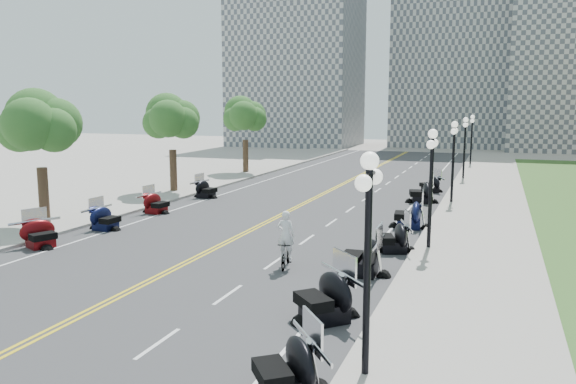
% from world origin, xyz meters
% --- Properties ---
extents(ground, '(160.00, 160.00, 0.00)m').
position_xyz_m(ground, '(0.00, 0.00, 0.00)').
color(ground, gray).
extents(road, '(16.00, 90.00, 0.01)m').
position_xyz_m(road, '(0.00, 10.00, 0.00)').
color(road, '#333335').
rests_on(road, ground).
extents(centerline_yellow_a, '(0.12, 90.00, 0.00)m').
position_xyz_m(centerline_yellow_a, '(-0.12, 10.00, 0.01)').
color(centerline_yellow_a, yellow).
rests_on(centerline_yellow_a, road).
extents(centerline_yellow_b, '(0.12, 90.00, 0.00)m').
position_xyz_m(centerline_yellow_b, '(0.12, 10.00, 0.01)').
color(centerline_yellow_b, yellow).
rests_on(centerline_yellow_b, road).
extents(edge_line_north, '(0.12, 90.00, 0.00)m').
position_xyz_m(edge_line_north, '(6.40, 10.00, 0.01)').
color(edge_line_north, white).
rests_on(edge_line_north, road).
extents(edge_line_south, '(0.12, 90.00, 0.00)m').
position_xyz_m(edge_line_south, '(-6.40, 10.00, 0.01)').
color(edge_line_south, white).
rests_on(edge_line_south, road).
extents(lane_dash_4, '(0.12, 2.00, 0.00)m').
position_xyz_m(lane_dash_4, '(3.20, -8.00, 0.01)').
color(lane_dash_4, white).
rests_on(lane_dash_4, road).
extents(lane_dash_5, '(0.12, 2.00, 0.00)m').
position_xyz_m(lane_dash_5, '(3.20, -4.00, 0.01)').
color(lane_dash_5, white).
rests_on(lane_dash_5, road).
extents(lane_dash_6, '(0.12, 2.00, 0.00)m').
position_xyz_m(lane_dash_6, '(3.20, 0.00, 0.01)').
color(lane_dash_6, white).
rests_on(lane_dash_6, road).
extents(lane_dash_7, '(0.12, 2.00, 0.00)m').
position_xyz_m(lane_dash_7, '(3.20, 4.00, 0.01)').
color(lane_dash_7, white).
rests_on(lane_dash_7, road).
extents(lane_dash_8, '(0.12, 2.00, 0.00)m').
position_xyz_m(lane_dash_8, '(3.20, 8.00, 0.01)').
color(lane_dash_8, white).
rests_on(lane_dash_8, road).
extents(lane_dash_9, '(0.12, 2.00, 0.00)m').
position_xyz_m(lane_dash_9, '(3.20, 12.00, 0.01)').
color(lane_dash_9, white).
rests_on(lane_dash_9, road).
extents(lane_dash_10, '(0.12, 2.00, 0.00)m').
position_xyz_m(lane_dash_10, '(3.20, 16.00, 0.01)').
color(lane_dash_10, white).
rests_on(lane_dash_10, road).
extents(lane_dash_11, '(0.12, 2.00, 0.00)m').
position_xyz_m(lane_dash_11, '(3.20, 20.00, 0.01)').
color(lane_dash_11, white).
rests_on(lane_dash_11, road).
extents(lane_dash_12, '(0.12, 2.00, 0.00)m').
position_xyz_m(lane_dash_12, '(3.20, 24.00, 0.01)').
color(lane_dash_12, white).
rests_on(lane_dash_12, road).
extents(lane_dash_13, '(0.12, 2.00, 0.00)m').
position_xyz_m(lane_dash_13, '(3.20, 28.00, 0.01)').
color(lane_dash_13, white).
rests_on(lane_dash_13, road).
extents(lane_dash_14, '(0.12, 2.00, 0.00)m').
position_xyz_m(lane_dash_14, '(3.20, 32.00, 0.01)').
color(lane_dash_14, white).
rests_on(lane_dash_14, road).
extents(lane_dash_15, '(0.12, 2.00, 0.00)m').
position_xyz_m(lane_dash_15, '(3.20, 36.00, 0.01)').
color(lane_dash_15, white).
rests_on(lane_dash_15, road).
extents(lane_dash_16, '(0.12, 2.00, 0.00)m').
position_xyz_m(lane_dash_16, '(3.20, 40.00, 0.01)').
color(lane_dash_16, white).
rests_on(lane_dash_16, road).
extents(lane_dash_17, '(0.12, 2.00, 0.00)m').
position_xyz_m(lane_dash_17, '(3.20, 44.00, 0.01)').
color(lane_dash_17, white).
rests_on(lane_dash_17, road).
extents(lane_dash_18, '(0.12, 2.00, 0.00)m').
position_xyz_m(lane_dash_18, '(3.20, 48.00, 0.01)').
color(lane_dash_18, white).
rests_on(lane_dash_18, road).
extents(lane_dash_19, '(0.12, 2.00, 0.00)m').
position_xyz_m(lane_dash_19, '(3.20, 52.00, 0.01)').
color(lane_dash_19, white).
rests_on(lane_dash_19, road).
extents(sidewalk_north, '(5.00, 90.00, 0.15)m').
position_xyz_m(sidewalk_north, '(10.50, 10.00, 0.07)').
color(sidewalk_north, '#9E9991').
rests_on(sidewalk_north, ground).
extents(sidewalk_south, '(5.00, 90.00, 0.15)m').
position_xyz_m(sidewalk_south, '(-10.50, 10.00, 0.07)').
color(sidewalk_south, '#9E9991').
rests_on(sidewalk_south, ground).
extents(distant_block_a, '(18.00, 14.00, 26.00)m').
position_xyz_m(distant_block_a, '(-18.00, 62.00, 13.00)').
color(distant_block_a, gray).
rests_on(distant_block_a, ground).
extents(distant_block_b, '(16.00, 12.00, 30.00)m').
position_xyz_m(distant_block_b, '(4.00, 68.00, 15.00)').
color(distant_block_b, gray).
rests_on(distant_block_b, ground).
extents(street_lamp_1, '(0.50, 1.20, 4.90)m').
position_xyz_m(street_lamp_1, '(8.60, -8.00, 2.60)').
color(street_lamp_1, black).
rests_on(street_lamp_1, sidewalk_north).
extents(street_lamp_2, '(0.50, 1.20, 4.90)m').
position_xyz_m(street_lamp_2, '(8.60, 4.00, 2.60)').
color(street_lamp_2, black).
rests_on(street_lamp_2, sidewalk_north).
extents(street_lamp_3, '(0.50, 1.20, 4.90)m').
position_xyz_m(street_lamp_3, '(8.60, 16.00, 2.60)').
color(street_lamp_3, black).
rests_on(street_lamp_3, sidewalk_north).
extents(street_lamp_4, '(0.50, 1.20, 4.90)m').
position_xyz_m(street_lamp_4, '(8.60, 28.00, 2.60)').
color(street_lamp_4, black).
rests_on(street_lamp_4, sidewalk_north).
extents(street_lamp_5, '(0.50, 1.20, 4.90)m').
position_xyz_m(street_lamp_5, '(8.60, 40.00, 2.60)').
color(street_lamp_5, black).
rests_on(street_lamp_5, sidewalk_north).
extents(tree_2, '(4.80, 4.80, 9.20)m').
position_xyz_m(tree_2, '(-10.00, 2.00, 4.75)').
color(tree_2, '#235619').
rests_on(tree_2, sidewalk_south).
extents(tree_3, '(4.80, 4.80, 9.20)m').
position_xyz_m(tree_3, '(-10.00, 14.00, 4.75)').
color(tree_3, '#235619').
rests_on(tree_3, sidewalk_south).
extents(tree_4, '(4.80, 4.80, 9.20)m').
position_xyz_m(tree_4, '(-10.00, 26.00, 4.75)').
color(tree_4, '#235619').
rests_on(tree_4, sidewalk_south).
extents(motorcycle_n_3, '(2.80, 2.80, 1.40)m').
position_xyz_m(motorcycle_n_3, '(7.21, -9.27, 0.70)').
color(motorcycle_n_3, black).
rests_on(motorcycle_n_3, road).
extents(motorcycle_n_4, '(3.16, 3.16, 1.56)m').
position_xyz_m(motorcycle_n_4, '(6.74, -5.00, 0.78)').
color(motorcycle_n_4, black).
rests_on(motorcycle_n_4, road).
extents(motorcycle_n_5, '(2.24, 2.24, 1.52)m').
position_xyz_m(motorcycle_n_5, '(6.73, -0.36, 0.76)').
color(motorcycle_n_5, black).
rests_on(motorcycle_n_5, road).
extents(motorcycle_n_6, '(2.55, 2.55, 1.39)m').
position_xyz_m(motorcycle_n_6, '(7.24, 3.23, 0.70)').
color(motorcycle_n_6, black).
rests_on(motorcycle_n_6, road).
extents(motorcycle_n_7, '(2.45, 2.45, 1.55)m').
position_xyz_m(motorcycle_n_7, '(7.17, 8.12, 0.78)').
color(motorcycle_n_7, black).
rests_on(motorcycle_n_7, road).
extents(motorcycle_n_9, '(2.61, 2.61, 1.54)m').
position_xyz_m(motorcycle_n_9, '(6.78, 15.77, 0.77)').
color(motorcycle_n_9, black).
rests_on(motorcycle_n_9, road).
extents(motorcycle_n_10, '(2.62, 2.62, 1.33)m').
position_xyz_m(motorcycle_n_10, '(6.84, 20.25, 0.66)').
color(motorcycle_n_10, black).
rests_on(motorcycle_n_10, road).
extents(motorcycle_s_5, '(2.53, 2.53, 1.34)m').
position_xyz_m(motorcycle_s_5, '(-7.10, -1.31, 0.67)').
color(motorcycle_s_5, '#590A0C').
rests_on(motorcycle_s_5, road).
extents(motorcycle_s_6, '(1.93, 1.93, 1.29)m').
position_xyz_m(motorcycle_s_6, '(-6.74, 2.51, 0.64)').
color(motorcycle_s_6, black).
rests_on(motorcycle_s_6, road).
extents(motorcycle_s_7, '(2.01, 2.01, 1.28)m').
position_xyz_m(motorcycle_s_7, '(-6.82, 7.05, 0.64)').
color(motorcycle_s_7, '#590A0C').
rests_on(motorcycle_s_7, road).
extents(motorcycle_s_8, '(2.05, 2.05, 1.29)m').
position_xyz_m(motorcycle_s_8, '(-6.78, 12.77, 0.65)').
color(motorcycle_s_8, black).
rests_on(motorcycle_s_8, road).
extents(bicycle, '(0.78, 1.77, 1.03)m').
position_xyz_m(bicycle, '(3.87, -0.48, 0.51)').
color(bicycle, '#A51414').
rests_on(bicycle, road).
extents(cyclist_rider, '(0.67, 0.44, 1.84)m').
position_xyz_m(cyclist_rider, '(3.87, -0.48, 1.95)').
color(cyclist_rider, silver).
rests_on(cyclist_rider, bicycle).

